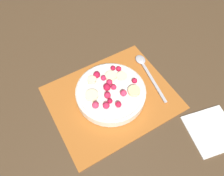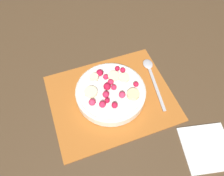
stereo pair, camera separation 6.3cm
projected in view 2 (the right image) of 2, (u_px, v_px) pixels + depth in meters
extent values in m
plane|color=#4C3823|center=(111.00, 98.00, 0.67)|extent=(3.00, 3.00, 0.00)
cube|color=#B26023|center=(111.00, 97.00, 0.66)|extent=(0.36, 0.29, 0.01)
cylinder|color=silver|center=(112.00, 92.00, 0.65)|extent=(0.21, 0.21, 0.03)
torus|color=silver|center=(112.00, 90.00, 0.64)|extent=(0.21, 0.21, 0.01)
cylinder|color=white|center=(112.00, 90.00, 0.64)|extent=(0.19, 0.19, 0.00)
cylinder|color=#F4EAB7|center=(91.00, 92.00, 0.63)|extent=(0.05, 0.05, 0.01)
cylinder|color=#F4EAB7|center=(94.00, 78.00, 0.65)|extent=(0.04, 0.04, 0.01)
cylinder|color=#F4EAB7|center=(114.00, 76.00, 0.66)|extent=(0.04, 0.04, 0.01)
cylinder|color=#F4EAB7|center=(124.00, 78.00, 0.65)|extent=(0.03, 0.03, 0.01)
cylinder|color=beige|center=(133.00, 94.00, 0.62)|extent=(0.04, 0.04, 0.01)
sphere|color=#D12347|center=(106.00, 94.00, 0.62)|extent=(0.02, 0.02, 0.02)
sphere|color=#D12347|center=(114.00, 87.00, 0.63)|extent=(0.02, 0.02, 0.02)
sphere|color=#DB3356|center=(122.00, 95.00, 0.62)|extent=(0.02, 0.02, 0.02)
sphere|color=#B21433|center=(100.00, 73.00, 0.66)|extent=(0.02, 0.02, 0.02)
sphere|color=#D12347|center=(102.00, 104.00, 0.60)|extent=(0.02, 0.02, 0.02)
sphere|color=#B21433|center=(107.00, 86.00, 0.63)|extent=(0.02, 0.02, 0.02)
sphere|color=#D12347|center=(111.00, 82.00, 0.64)|extent=(0.02, 0.02, 0.02)
sphere|color=#DB3356|center=(92.00, 102.00, 0.60)|extent=(0.02, 0.02, 0.02)
sphere|color=red|center=(123.00, 70.00, 0.67)|extent=(0.02, 0.02, 0.02)
sphere|color=red|center=(136.00, 84.00, 0.64)|extent=(0.02, 0.02, 0.02)
sphere|color=#D12347|center=(104.00, 77.00, 0.65)|extent=(0.02, 0.02, 0.02)
sphere|color=red|center=(115.00, 105.00, 0.60)|extent=(0.02, 0.02, 0.02)
sphere|color=#B21433|center=(117.00, 68.00, 0.67)|extent=(0.02, 0.02, 0.02)
sphere|color=#B21433|center=(107.00, 100.00, 0.61)|extent=(0.01, 0.01, 0.01)
cube|color=#B2B2B7|center=(156.00, 88.00, 0.67)|extent=(0.03, 0.16, 0.00)
ellipsoid|color=#B2B2B7|center=(148.00, 64.00, 0.73)|extent=(0.04, 0.05, 0.01)
cube|color=white|center=(207.00, 147.00, 0.58)|extent=(0.15, 0.15, 0.01)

